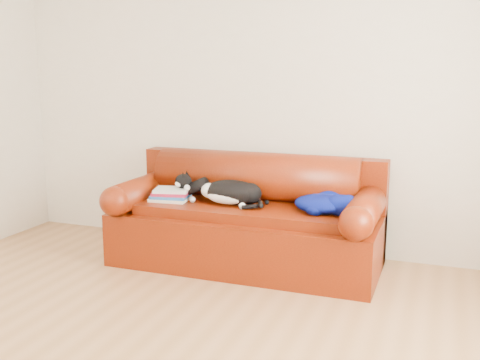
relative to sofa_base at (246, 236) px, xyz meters
The scene contains 7 objects.
ground 1.52m from the sofa_base, 94.21° to the right, with size 4.50×4.50×0.00m, color olive.
room_shell 2.06m from the sofa_base, 89.47° to the right, with size 4.52×4.02×2.61m.
sofa_base is the anchor object (origin of this frame).
sofa_back 0.39m from the sofa_base, 90.00° to the left, with size 2.10×1.01×0.88m.
book_stack 0.70m from the sofa_base, behind, with size 0.32×0.27×0.10m.
cat 0.38m from the sofa_base, 151.72° to the right, with size 0.67×0.28×0.24m.
blanket 0.71m from the sofa_base, ahead, with size 0.52×0.42×0.15m.
Camera 1 is at (1.57, -2.58, 1.54)m, focal length 42.00 mm.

